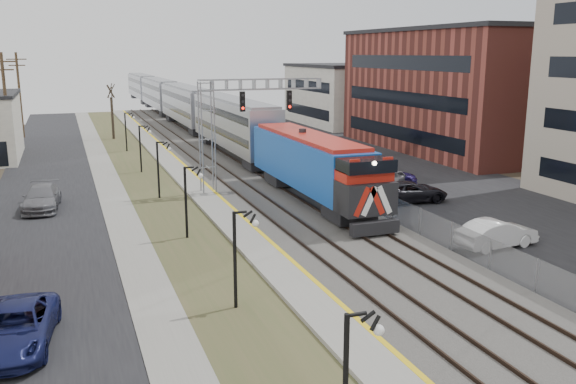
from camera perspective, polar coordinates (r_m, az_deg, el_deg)
street_west at (r=49.94m, az=-21.68°, el=0.52°), size 7.00×120.00×0.04m
sidewalk at (r=49.99m, az=-16.53°, el=0.94°), size 2.00×120.00×0.08m
grass_median at (r=50.25m, az=-13.12°, el=1.19°), size 4.00×120.00×0.06m
platform at (r=50.67m, az=-9.77°, el=1.54°), size 2.00×120.00×0.24m
ballast_bed at (r=51.79m, az=-4.32°, el=1.91°), size 8.00×120.00×0.20m
parking_lot at (r=56.22m, az=7.53°, el=2.63°), size 16.00×120.00×0.04m
platform_edge at (r=50.81m, az=-8.80°, el=1.75°), size 0.24×120.00×0.01m
track_near at (r=51.25m, az=-6.48°, el=1.95°), size 1.58×120.00×0.15m
track_far at (r=52.18m, az=-2.74°, el=2.21°), size 1.58×120.00×0.15m
train at (r=85.67m, az=-9.92°, el=8.03°), size 3.00×108.65×5.33m
signal_gantry at (r=43.57m, az=-5.43°, el=7.11°), size 9.00×1.07×8.15m
lampposts at (r=33.68m, az=-9.62°, el=-0.92°), size 0.14×62.14×4.00m
fence at (r=52.94m, az=0.04°, el=2.96°), size 0.04×120.00×1.60m
buildings_east at (r=60.29m, az=21.47°, el=8.57°), size 16.00×76.00×15.00m
bare_trees at (r=53.40m, az=-23.09°, el=4.08°), size 12.30×42.30×5.95m
car_lot_b at (r=33.52m, az=18.94°, el=-3.76°), size 4.58×1.94×1.47m
car_lot_c at (r=42.16m, az=11.40°, el=-0.01°), size 5.20×2.65×1.41m
car_lot_d at (r=47.53m, az=9.18°, el=1.50°), size 5.08×3.66×1.37m
car_lot_e at (r=46.85m, az=9.88°, el=1.29°), size 4.20×3.05×1.33m
car_lot_f at (r=51.01m, az=4.47°, el=2.50°), size 4.93×2.94×1.54m
car_street_a at (r=23.33m, az=-24.12°, el=-11.59°), size 3.04×5.46×1.44m
car_street_b at (r=42.47m, az=-22.06°, el=-0.55°), size 2.55×5.39×1.52m
car_lot_g at (r=66.50m, az=0.19°, el=4.98°), size 4.93×2.46×1.55m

